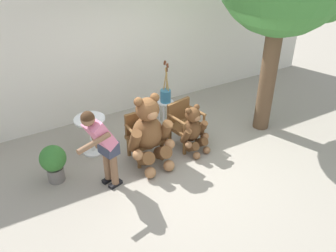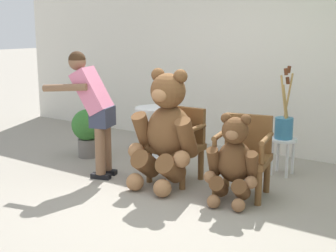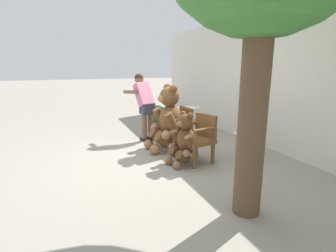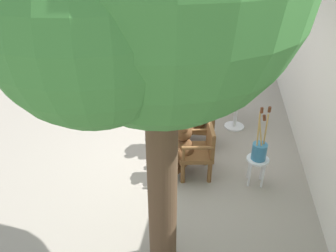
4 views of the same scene
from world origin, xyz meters
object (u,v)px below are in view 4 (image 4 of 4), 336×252
(wooden_chair_right, at_px, (199,149))
(round_side_table, at_px, (236,107))
(brush_bucket, at_px, (260,149))
(potted_plant, at_px, (214,91))
(wooden_chair_left, at_px, (204,123))
(teddy_bear_small, at_px, (181,149))
(white_stool, at_px, (257,164))
(person_visitor, at_px, (185,79))
(teddy_bear_large, at_px, (190,112))

(wooden_chair_right, bearing_deg, round_side_table, 160.14)
(brush_bucket, height_order, potted_plant, brush_bucket)
(wooden_chair_right, height_order, potted_plant, wooden_chair_right)
(brush_bucket, xyz_separation_m, potted_plant, (-2.55, -0.79, -0.24))
(wooden_chair_left, relative_size, teddy_bear_small, 0.92)
(round_side_table, bearing_deg, white_stool, 10.16)
(person_visitor, height_order, brush_bucket, person_visitor)
(white_stool, xyz_separation_m, potted_plant, (-2.55, -0.79, 0.04))
(teddy_bear_small, height_order, brush_bucket, brush_bucket)
(teddy_bear_large, height_order, white_stool, teddy_bear_large)
(white_stool, bearing_deg, teddy_bear_large, -129.56)
(wooden_chair_left, relative_size, person_visitor, 0.57)
(person_visitor, xyz_separation_m, brush_bucket, (1.87, 1.36, -0.27))
(teddy_bear_large, bearing_deg, round_side_table, 132.58)
(wooden_chair_left, bearing_deg, teddy_bear_small, -18.27)
(wooden_chair_right, bearing_deg, teddy_bear_small, -85.58)
(white_stool, height_order, brush_bucket, brush_bucket)
(wooden_chair_left, distance_m, brush_bucket, 1.32)
(brush_bucket, relative_size, potted_plant, 1.30)
(teddy_bear_large, relative_size, brush_bucket, 1.52)
(wooden_chair_right, distance_m, brush_bucket, 0.92)
(wooden_chair_right, xyz_separation_m, round_side_table, (-1.63, 0.59, -0.01))
(wooden_chair_right, height_order, person_visitor, person_visitor)
(wooden_chair_left, xyz_separation_m, person_visitor, (-0.92, -0.47, 0.45))
(teddy_bear_small, relative_size, brush_bucket, 1.06)
(brush_bucket, bearing_deg, round_side_table, -169.89)
(teddy_bear_small, bearing_deg, teddy_bear_large, 177.59)
(wooden_chair_left, bearing_deg, round_side_table, 142.66)
(person_visitor, relative_size, potted_plant, 2.24)
(teddy_bear_large, distance_m, person_visitor, 0.98)
(round_side_table, bearing_deg, wooden_chair_left, -37.34)
(wooden_chair_right, distance_m, white_stool, 0.91)
(wooden_chair_left, relative_size, teddy_bear_large, 0.64)
(wooden_chair_right, xyz_separation_m, potted_plant, (-2.45, 0.10, -0.07))
(teddy_bear_large, relative_size, white_stool, 2.93)
(teddy_bear_small, height_order, white_stool, teddy_bear_small)
(wooden_chair_right, bearing_deg, teddy_bear_large, -163.55)
(potted_plant, bearing_deg, teddy_bear_large, -12.57)
(person_visitor, height_order, white_stool, person_visitor)
(teddy_bear_large, relative_size, round_side_table, 1.87)
(wooden_chair_left, distance_m, white_stool, 1.31)
(wooden_chair_right, relative_size, person_visitor, 0.57)
(wooden_chair_left, relative_size, wooden_chair_right, 1.00)
(teddy_bear_large, bearing_deg, person_visitor, -166.93)
(teddy_bear_small, xyz_separation_m, person_visitor, (-1.80, -0.18, 0.45))
(wooden_chair_left, bearing_deg, teddy_bear_large, -89.27)
(teddy_bear_large, xyz_separation_m, potted_plant, (-1.60, 0.36, -0.26))
(teddy_bear_small, xyz_separation_m, white_stool, (0.07, 1.19, -0.10))
(wooden_chair_right, height_order, brush_bucket, brush_bucket)
(wooden_chair_left, relative_size, brush_bucket, 0.97)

